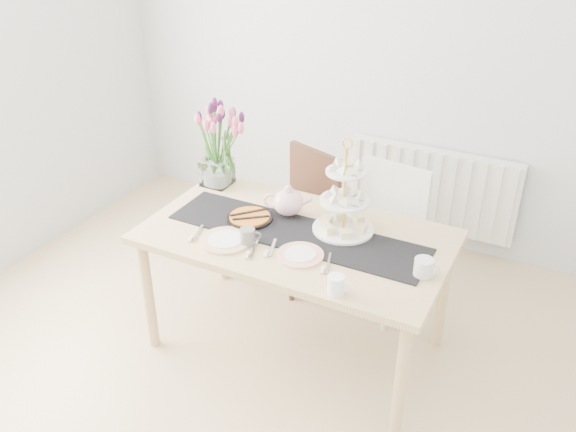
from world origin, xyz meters
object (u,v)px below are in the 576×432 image
at_px(chair_brown, 302,207).
at_px(chair_white, 384,227).
at_px(radiator, 431,189).
at_px(cake_stand, 344,209).
at_px(plate_right, 300,255).
at_px(dining_table, 296,246).
at_px(cream_jug, 423,268).
at_px(teapot, 288,202).
at_px(tart_tin, 250,218).
at_px(plate_left, 226,240).
at_px(mug_white, 336,285).
at_px(tulip_vase, 215,134).
at_px(mug_grey, 248,237).

height_order(chair_brown, chair_white, chair_white).
distance_m(radiator, cake_stand, 1.38).
xyz_separation_m(radiator, plate_right, (-0.25, -1.62, 0.31)).
distance_m(dining_table, plate_right, 0.23).
height_order(chair_brown, cream_jug, chair_brown).
relative_size(dining_table, cake_stand, 3.35).
bearing_deg(teapot, plate_right, -70.74).
height_order(teapot, plate_right, teapot).
height_order(cream_jug, tart_tin, cream_jug).
height_order(dining_table, plate_left, plate_left).
relative_size(dining_table, cream_jug, 17.51).
height_order(chair_brown, tart_tin, chair_brown).
height_order(cake_stand, cream_jug, cake_stand).
height_order(chair_brown, mug_white, chair_brown).
bearing_deg(tulip_vase, cake_stand, -10.96).
bearing_deg(plate_left, radiator, 68.87).
bearing_deg(teapot, tulip_vase, 148.79).
relative_size(tart_tin, mug_grey, 2.72).
height_order(dining_table, cream_jug, cream_jug).
bearing_deg(mug_white, cream_jug, 39.80).
relative_size(chair_brown, teapot, 3.31).
distance_m(cream_jug, mug_white, 0.44).
height_order(chair_white, cake_stand, cake_stand).
bearing_deg(mug_white, teapot, 128.17).
bearing_deg(dining_table, cake_stand, 32.43).
xyz_separation_m(chair_white, tulip_vase, (-0.96, -0.34, 0.55)).
height_order(radiator, plate_right, plate_right).
bearing_deg(teapot, mug_grey, -113.14).
xyz_separation_m(radiator, tulip_vase, (-1.05, -1.13, 0.63)).
xyz_separation_m(teapot, plate_left, (-0.16, -0.39, -0.08)).
bearing_deg(cake_stand, mug_white, -70.82).
xyz_separation_m(teapot, mug_grey, (-0.05, -0.36, -0.04)).
relative_size(cream_jug, plate_left, 0.34).
relative_size(radiator, plate_right, 5.04).
bearing_deg(tulip_vase, tart_tin, -36.72).
bearing_deg(mug_grey, chair_brown, 60.45).
bearing_deg(cake_stand, mug_grey, -138.06).
xyz_separation_m(dining_table, plate_left, (-0.29, -0.24, 0.08)).
distance_m(chair_brown, cream_jug, 1.28).
bearing_deg(radiator, tart_tin, -114.37).
height_order(chair_white, teapot, teapot).
distance_m(radiator, tart_tin, 1.60).
height_order(cake_stand, plate_right, cake_stand).
bearing_deg(tulip_vase, dining_table, -23.99).
bearing_deg(cream_jug, dining_table, 169.83).
bearing_deg(radiator, mug_grey, -107.88).
bearing_deg(plate_left, dining_table, 39.55).
distance_m(radiator, plate_right, 1.67).
bearing_deg(plate_right, mug_grey, -175.11).
height_order(tulip_vase, tart_tin, tulip_vase).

